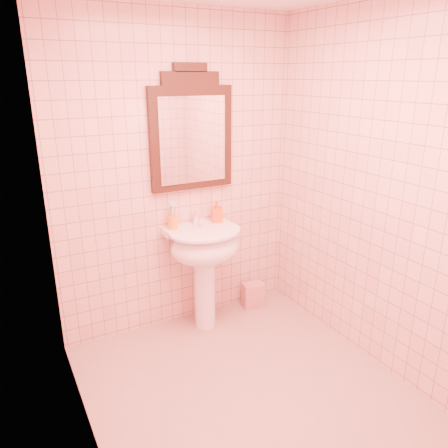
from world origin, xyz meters
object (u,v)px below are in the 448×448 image
mirror (192,133)px  toothbrush_cup (173,222)px  towel (253,295)px  soap_dispenser (217,211)px  pedestal_sink (205,254)px

mirror → toothbrush_cup: 0.71m
mirror → towel: mirror is taller
soap_dispenser → towel: soap_dispenser is taller
pedestal_sink → toothbrush_cup: bearing=143.4°
toothbrush_cup → towel: 1.09m
pedestal_sink → toothbrush_cup: toothbrush_cup is taller
toothbrush_cup → pedestal_sink: bearing=-36.6°
pedestal_sink → towel: (0.52, 0.08, -0.55)m
mirror → toothbrush_cup: mirror is taller
towel → toothbrush_cup: bearing=174.7°
toothbrush_cup → towel: toothbrush_cup is taller
mirror → toothbrush_cup: size_ratio=4.95×
mirror → towel: 1.57m
toothbrush_cup → mirror: bearing=13.8°
toothbrush_cup → towel: size_ratio=0.84×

